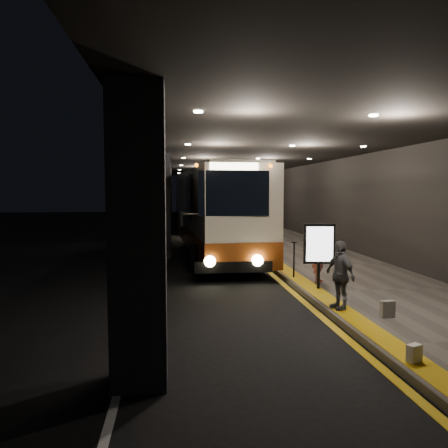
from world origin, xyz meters
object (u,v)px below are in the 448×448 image
passenger_boarding (319,255)px  bag_polka (387,309)px  coach_second (196,203)px  info_sign (319,245)px  bag_plain (414,354)px  coach_third (192,200)px  stanchion_post (294,260)px  coach_main (215,215)px  passenger_waiting_grey (340,275)px

passenger_boarding → bag_polka: passenger_boarding is taller
passenger_boarding → coach_second: bearing=28.2°
bag_polka → info_sign: size_ratio=0.20×
passenger_boarding → bag_plain: bearing=-163.2°
coach_third → stanchion_post: size_ratio=11.29×
bag_plain → info_sign: (0.20, 5.21, 1.08)m
info_sign → coach_second: bearing=104.1°
coach_main → bag_plain: (1.97, -12.60, -1.49)m
passenger_waiting_grey → info_sign: bearing=157.6°
passenger_boarding → stanchion_post: (-0.56, 0.73, -0.26)m
bag_plain → info_sign: info_sign is taller
bag_polka → stanchion_post: size_ratio=0.33×
coach_second → info_sign: size_ratio=6.83×
passenger_boarding → passenger_waiting_grey: size_ratio=1.03×
info_sign → passenger_waiting_grey: bearing=-87.2°
bag_polka → info_sign: (-0.58, 2.82, 1.04)m
coach_main → coach_third: size_ratio=0.96×
coach_third → stanchion_post: (1.77, -32.40, -1.17)m
coach_second → bag_plain: size_ratio=42.37×
passenger_boarding → info_sign: (-0.31, -0.89, 0.41)m
coach_third → info_sign: size_ratio=6.93×
coach_main → passenger_waiting_grey: bearing=-81.5°
coach_main → passenger_boarding: bearing=-72.5°
bag_polka → coach_second: bearing=96.3°
coach_second → info_sign: (2.22, -22.44, -0.49)m
coach_third → bag_polka: bearing=-89.3°
coach_main → info_sign: 7.71m
passenger_boarding → passenger_waiting_grey: 2.97m
coach_main → coach_second: coach_second is taller
coach_main → passenger_waiting_grey: 9.67m
coach_second → bag_plain: bearing=-84.1°
passenger_waiting_grey → bag_polka: bearing=28.3°
passenger_boarding → stanchion_post: size_ratio=1.47×
bag_polka → coach_third: bearing=94.0°
coach_second → bag_polka: 25.46m
bag_plain → info_sign: size_ratio=0.16×
info_sign → stanchion_post: bearing=107.2°
coach_second → passenger_waiting_grey: size_ratio=7.78×
coach_second → stanchion_post: size_ratio=11.14×
coach_second → passenger_boarding: size_ratio=7.57×
coach_main → passenger_boarding: coach_main is taller
passenger_waiting_grey → bag_polka: size_ratio=4.34×
coach_third → passenger_boarding: size_ratio=7.67×
coach_main → coach_third: coach_third is taller
coach_third → passenger_boarding: coach_third is taller
bag_plain → stanchion_post: 6.84m
info_sign → bag_plain: bearing=-83.8°
bag_polka → stanchion_post: 4.53m
coach_main → info_sign: size_ratio=6.63×
coach_second → info_sign: bearing=-82.6°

